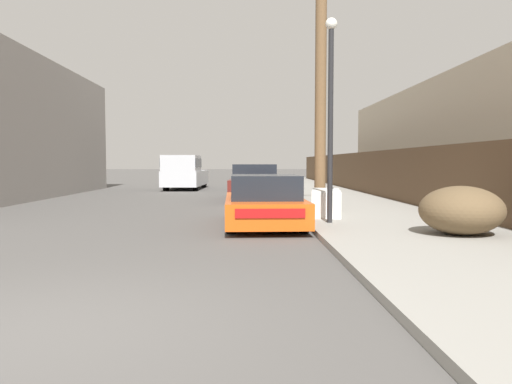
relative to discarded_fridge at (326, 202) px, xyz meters
The scene contains 12 objects.
ground_plane 9.36m from the discarded_fridge, 114.45° to the right, with size 220.00×220.00×0.00m, color #4F4C49.
sidewalk_curb 15.07m from the discarded_fridge, 84.54° to the left, with size 4.20×63.00×0.12m, color gray.
discarded_fridge is the anchor object (origin of this frame).
parked_sports_car_red 2.04m from the discarded_fridge, 143.69° to the right, with size 1.85×4.12×1.20m.
car_parked_mid 7.09m from the discarded_fridge, 103.67° to the left, with size 2.03×4.74×1.42m.
car_parked_far 15.12m from the discarded_fridge, 95.60° to the left, with size 1.91×4.61×1.28m.
pickup_truck 15.72m from the discarded_fridge, 110.04° to the left, with size 2.13×5.48×1.87m.
utility_pole 3.79m from the discarded_fridge, 86.51° to the left, with size 1.80×0.32×7.27m.
street_lamp 2.78m from the discarded_fridge, 96.02° to the right, with size 0.26×0.26×4.57m.
brush_pile 4.00m from the discarded_fridge, 60.07° to the right, with size 1.56×1.53×0.92m.
wooden_fence 12.48m from the discarded_fridge, 74.26° to the left, with size 0.08×37.40×1.84m, color brown.
building_right_house 13.25m from the discarded_fridge, 49.03° to the left, with size 6.00×21.86×4.96m, color beige.
Camera 1 is at (1.77, -4.23, 1.48)m, focal length 35.00 mm.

